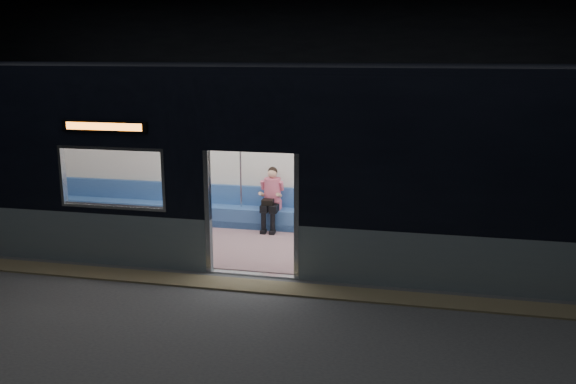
% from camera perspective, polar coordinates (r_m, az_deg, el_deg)
% --- Properties ---
extents(station_floor, '(24.00, 14.00, 0.01)m').
position_cam_1_polar(station_floor, '(9.18, -5.10, -10.05)').
color(station_floor, '#47494C').
rests_on(station_floor, ground).
extents(station_envelope, '(24.00, 14.00, 5.00)m').
position_cam_1_polar(station_envelope, '(8.43, -5.62, 13.51)').
color(station_envelope, black).
rests_on(station_envelope, station_floor).
extents(tactile_strip, '(22.80, 0.50, 0.03)m').
position_cam_1_polar(tactile_strip, '(9.65, -4.12, -8.69)').
color(tactile_strip, '#8C7F59').
rests_on(tactile_strip, station_floor).
extents(metro_car, '(18.00, 3.04, 3.35)m').
position_cam_1_polar(metro_car, '(11.03, -1.39, 4.00)').
color(metro_car, gray).
rests_on(metro_car, station_floor).
extents(passenger, '(0.37, 0.62, 1.27)m').
position_cam_1_polar(passenger, '(12.26, -1.53, -0.24)').
color(passenger, black).
rests_on(passenger, metro_car).
extents(handbag, '(0.26, 0.23, 0.11)m').
position_cam_1_polar(handbag, '(12.11, -1.90, -0.95)').
color(handbag, black).
rests_on(handbag, passenger).
extents(transit_map, '(1.03, 0.03, 0.67)m').
position_cam_1_polar(transit_map, '(12.15, 18.17, 2.47)').
color(transit_map, white).
rests_on(transit_map, metro_car).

